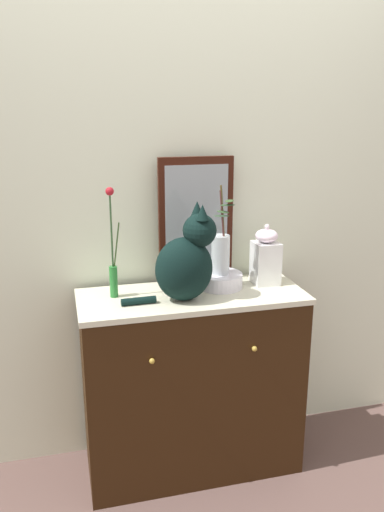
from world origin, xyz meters
TOP-DOWN VIEW (x-y plane):
  - ground_plane at (0.00, 0.00)m, footprint 6.00×6.00m
  - wall_back at (0.00, 0.28)m, footprint 4.40×0.08m
  - sideboard at (0.00, -0.00)m, footprint 1.03×0.43m
  - mirror_leaning at (0.07, 0.18)m, footprint 0.36×0.03m
  - cat_sitting at (-0.04, -0.06)m, footprint 0.42×0.19m
  - vase_slim_green at (-0.34, 0.05)m, footprint 0.05×0.04m
  - bowl_porcelain at (0.15, 0.06)m, footprint 0.21×0.21m
  - vase_glass_clear at (0.15, 0.06)m, footprint 0.11×0.13m
  - jar_lidded_porcelain at (0.38, 0.06)m, footprint 0.12×0.12m

SIDE VIEW (x-z plane):
  - ground_plane at x=0.00m, z-range 0.00..0.00m
  - sideboard at x=0.00m, z-range 0.00..0.90m
  - bowl_porcelain at x=0.15m, z-range 0.90..0.97m
  - jar_lidded_porcelain at x=0.38m, z-range 0.89..1.18m
  - vase_slim_green at x=-0.34m, z-range 0.82..1.32m
  - vase_glass_clear at x=0.15m, z-range 0.87..1.29m
  - cat_sitting at x=-0.04m, z-range 0.87..1.30m
  - mirror_leaning at x=0.07m, z-range 0.90..1.50m
  - wall_back at x=0.00m, z-range 0.00..2.60m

